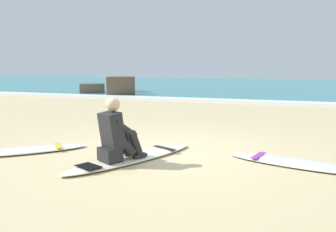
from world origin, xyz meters
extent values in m
plane|color=#CCB584|center=(0.00, 0.00, 0.00)|extent=(80.00, 80.00, 0.00)
cube|color=teal|center=(0.00, 22.63, 0.05)|extent=(80.00, 28.00, 0.10)
cube|color=white|center=(0.00, 8.93, 0.06)|extent=(80.00, 0.90, 0.11)
ellipsoid|color=#EFE5C6|center=(-0.30, -0.55, 0.04)|extent=(1.49, 2.58, 0.07)
cube|color=black|center=(-0.02, 0.12, 0.07)|extent=(0.48, 0.28, 0.01)
cube|color=black|center=(-0.63, -1.30, 0.07)|extent=(0.43, 0.36, 0.01)
cube|color=#232326|center=(-0.48, -0.95, 0.18)|extent=(0.40, 0.38, 0.20)
cylinder|color=#232326|center=(-0.48, -0.74, 0.33)|extent=(0.32, 0.43, 0.43)
cylinder|color=#232326|center=(-0.40, -0.55, 0.30)|extent=(0.23, 0.29, 0.42)
cube|color=#232326|center=(-0.37, -0.49, 0.10)|extent=(0.19, 0.24, 0.05)
cylinder|color=#232326|center=(-0.30, -0.84, 0.33)|extent=(0.32, 0.43, 0.43)
cylinder|color=#232326|center=(-0.19, -0.66, 0.30)|extent=(0.23, 0.29, 0.42)
cube|color=#232326|center=(-0.16, -0.60, 0.10)|extent=(0.19, 0.24, 0.05)
cube|color=#232326|center=(-0.46, -0.92, 0.53)|extent=(0.44, 0.42, 0.57)
sphere|color=beige|center=(-0.44, -0.89, 0.92)|extent=(0.21, 0.21, 0.21)
cylinder|color=#232326|center=(-0.51, -0.72, 0.55)|extent=(0.26, 0.39, 0.31)
cylinder|color=#232326|center=(-0.26, -0.85, 0.55)|extent=(0.26, 0.39, 0.31)
ellipsoid|color=white|center=(-2.31, -0.79, 0.04)|extent=(1.95, 1.89, 0.07)
cube|color=gold|center=(-1.86, -0.37, 0.07)|extent=(0.40, 0.42, 0.01)
ellipsoid|color=silver|center=(2.15, 0.01, 0.04)|extent=(2.24, 1.01, 0.07)
cube|color=purple|center=(1.56, 0.15, 0.07)|extent=(0.21, 0.49, 0.01)
cube|color=brown|center=(-8.15, 10.73, 0.29)|extent=(1.70, 1.71, 0.58)
cube|color=brown|center=(-6.08, 10.01, 0.49)|extent=(1.59, 1.35, 0.97)
cube|color=#756656|center=(-6.96, 11.73, 0.46)|extent=(1.84, 1.99, 0.92)
camera|label=1|loc=(2.08, -5.40, 1.46)|focal=37.43mm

